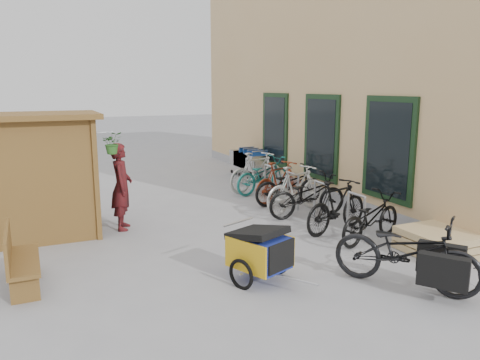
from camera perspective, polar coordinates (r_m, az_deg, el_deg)
name	(u,v)px	position (r m, az deg, el deg)	size (l,w,h in m)	color
ground	(249,253)	(8.37, 1.11, -8.86)	(80.00, 80.00, 0.00)	#969698
building	(379,66)	(15.23, 16.58, 13.14)	(6.07, 13.00, 7.00)	tan
kiosk	(37,158)	(9.66, -23.47, 2.44)	(2.49, 1.65, 2.40)	brown
bike_rack	(293,187)	(11.31, 6.46, -0.85)	(0.05, 5.35, 0.86)	#A5A8AD
pallet_stack	(438,242)	(8.95, 22.99, -7.00)	(1.00, 1.20, 0.40)	tan
bench	(18,258)	(7.57, -25.45, -8.57)	(0.43, 1.41, 0.89)	brown
shopping_carts	(248,160)	(15.15, 0.93, 2.50)	(0.54, 1.82, 0.97)	silver
child_trailer	(260,250)	(7.09, 2.44, -8.50)	(0.98, 1.50, 0.87)	#1C359A
cargo_bike	(408,253)	(7.22, 19.75, -8.33)	(1.77, 2.13, 1.09)	black
person_kiosk	(122,187)	(9.80, -14.25, -0.79)	(0.65, 0.43, 1.78)	maroon
bike_0	(371,218)	(9.16, 15.67, -4.44)	(0.62, 1.77, 0.93)	black
bike_1	(337,206)	(9.57, 11.74, -3.13)	(0.50, 1.79, 1.07)	black
bike_2	(307,195)	(10.57, 8.22, -1.87)	(0.66, 1.89, 0.99)	black
bike_3	(296,189)	(10.98, 6.86, -1.05)	(0.52, 1.83, 1.10)	silver
bike_4	(289,185)	(11.63, 6.03, -0.64)	(0.65, 1.87, 0.98)	black
bike_5	(279,182)	(11.87, 4.83, -0.19)	(0.50, 1.75, 1.05)	maroon
bike_6	(263,175)	(12.85, 2.87, 0.59)	(0.66, 1.90, 1.00)	#1D7771
bike_7	(257,172)	(13.02, 2.06, 1.01)	(0.53, 1.86, 1.12)	silver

